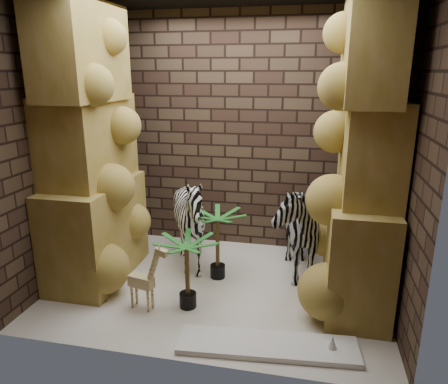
% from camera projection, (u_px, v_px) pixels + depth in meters
% --- Properties ---
extents(floor, '(3.50, 3.50, 0.00)m').
position_uv_depth(floor, '(217.00, 287.00, 4.56)').
color(floor, white).
rests_on(floor, ground).
extents(wall_back, '(3.50, 0.00, 3.50)m').
position_uv_depth(wall_back, '(239.00, 134.00, 5.32)').
color(wall_back, '#301F18').
rests_on(wall_back, ground).
extents(wall_front, '(3.50, 0.00, 3.50)m').
position_uv_depth(wall_front, '(177.00, 184.00, 2.97)').
color(wall_front, '#301F18').
rests_on(wall_front, ground).
extents(wall_left, '(0.00, 3.00, 3.00)m').
position_uv_depth(wall_left, '(59.00, 146.00, 4.49)').
color(wall_left, '#301F18').
rests_on(wall_left, ground).
extents(wall_right, '(0.00, 3.00, 3.00)m').
position_uv_depth(wall_right, '(403.00, 159.00, 3.79)').
color(wall_right, '#301F18').
rests_on(wall_right, ground).
extents(rock_pillar_left, '(0.68, 1.30, 3.00)m').
position_uv_depth(rock_pillar_left, '(89.00, 147.00, 4.42)').
color(rock_pillar_left, tan).
rests_on(rock_pillar_left, floor).
extents(rock_pillar_right, '(0.58, 1.25, 3.00)m').
position_uv_depth(rock_pillar_right, '(366.00, 158.00, 3.86)').
color(rock_pillar_right, tan).
rests_on(rock_pillar_right, floor).
extents(zebra_right, '(0.88, 1.28, 1.38)m').
position_uv_depth(zebra_right, '(291.00, 217.00, 4.69)').
color(zebra_right, white).
rests_on(zebra_right, floor).
extents(zebra_left, '(1.31, 1.45, 1.09)m').
position_uv_depth(zebra_left, '(191.00, 226.00, 4.82)').
color(zebra_left, white).
rests_on(zebra_left, floor).
extents(giraffe_toy, '(0.40, 0.21, 0.75)m').
position_uv_depth(giraffe_toy, '(141.00, 274.00, 4.05)').
color(giraffe_toy, '#DDCB89').
rests_on(giraffe_toy, floor).
extents(palm_front, '(0.36, 0.36, 0.80)m').
position_uv_depth(palm_front, '(218.00, 245.00, 4.67)').
color(palm_front, '#156112').
rests_on(palm_front, floor).
extents(palm_back, '(0.36, 0.36, 0.74)m').
position_uv_depth(palm_back, '(187.00, 273.00, 4.08)').
color(palm_back, '#156112').
rests_on(palm_back, floor).
extents(surfboard, '(1.56, 0.51, 0.05)m').
position_uv_depth(surfboard, '(267.00, 345.00, 3.55)').
color(surfboard, white).
rests_on(surfboard, floor).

